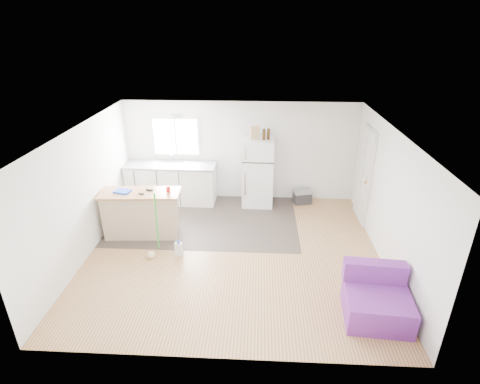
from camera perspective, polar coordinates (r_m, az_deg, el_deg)
name	(u,v)px	position (r m, az deg, el deg)	size (l,w,h in m)	color
room	(234,196)	(6.72, -0.97, -0.63)	(5.51, 5.01, 2.41)	#905D3C
vinyl_zone	(206,220)	(8.44, -5.26, -4.22)	(4.05, 2.50, 0.00)	#382F2A
window	(176,137)	(9.12, -9.76, 8.32)	(1.18, 0.06, 0.98)	white
interior_door	(364,176)	(8.51, 18.43, 2.35)	(0.11, 0.92, 2.10)	white
ceiling_fixture	(177,116)	(7.63, -9.61, 11.41)	(0.30, 0.30, 0.07)	white
kitchen_cabinets	(171,183)	(9.21, -10.41, 1.42)	(2.19, 0.72, 1.26)	white
peninsula	(141,214)	(7.89, -14.86, -3.19)	(1.62, 0.71, 0.97)	#CCB193
refrigerator	(258,172)	(8.82, 2.73, 3.02)	(0.73, 0.70, 1.63)	white
cooler	(302,197)	(9.22, 9.45, -0.69)	(0.48, 0.38, 0.33)	#2A2A2C
purple_seat	(376,300)	(6.15, 20.07, -15.21)	(1.00, 0.95, 0.77)	#6E2D93
cleaner_jug	(179,249)	(7.25, -9.29, -8.52)	(0.14, 0.11, 0.31)	silver
mop	(153,247)	(7.24, -13.18, -8.09)	(0.28, 0.38, 1.37)	green
red_cup	(168,189)	(7.54, -10.89, 0.46)	(0.08, 0.08, 0.12)	red
blue_tray	(122,191)	(7.76, -17.47, 0.11)	(0.30, 0.22, 0.04)	blue
tool_a	(149,190)	(7.69, -13.63, 0.33)	(0.14, 0.05, 0.03)	black
tool_b	(141,194)	(7.56, -14.81, -0.26)	(0.10, 0.04, 0.03)	black
cardboard_box	(255,133)	(8.49, 2.24, 9.02)	(0.20, 0.10, 0.30)	tan
bottle_left	(264,135)	(8.45, 3.68, 8.73)	(0.07, 0.07, 0.25)	#352009
bottle_right	(268,134)	(8.49, 4.35, 8.80)	(0.07, 0.07, 0.25)	#352009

